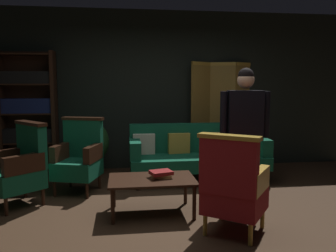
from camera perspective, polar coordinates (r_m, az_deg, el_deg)
name	(u,v)px	position (r m, az deg, el deg)	size (l,w,h in m)	color
ground_plane	(177,216)	(4.15, 1.52, -14.52)	(10.00, 10.00, 0.00)	#3D2819
back_wall	(156,90)	(6.29, -2.01, 5.89)	(7.20, 0.10, 2.80)	black
folding_screen	(222,113)	(6.41, 8.90, 2.12)	(1.24, 0.34, 1.90)	olive
bookshelf	(29,111)	(6.21, -21.91, 2.32)	(0.90, 0.32, 2.05)	black
velvet_couch	(197,152)	(5.50, 4.79, -4.20)	(2.12, 0.78, 0.88)	black
coffee_table	(152,182)	(4.11, -2.66, -9.21)	(1.00, 0.64, 0.42)	black
armchair_gilt_accent	(233,187)	(3.59, 10.67, -9.81)	(0.81, 0.81, 1.04)	#B78E33
armchair_wing_left	(79,157)	(5.06, -14.39, -4.97)	(0.73, 0.72, 1.04)	black
armchair_wing_right	(20,167)	(4.74, -23.12, -6.14)	(0.81, 0.82, 1.04)	black
standing_figure	(245,126)	(4.21, 12.46, 0.07)	(0.59, 0.26, 1.70)	black
potted_plant	(90,144)	(5.91, -12.60, -2.90)	(0.61, 0.61, 0.91)	brown
book_tan_leather	(161,176)	(4.12, -1.14, -8.21)	(0.25, 0.16, 0.04)	#9E7A47
book_red_leather	(161,173)	(4.11, -1.14, -7.65)	(0.25, 0.19, 0.04)	maroon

